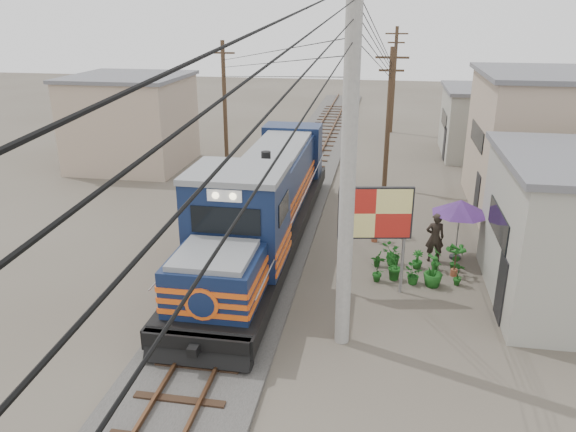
% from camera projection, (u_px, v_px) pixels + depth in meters
% --- Properties ---
extents(ground, '(120.00, 120.00, 0.00)m').
position_uv_depth(ground, '(225.00, 320.00, 16.70)').
color(ground, '#473F35').
rests_on(ground, ground).
extents(ballast, '(3.60, 70.00, 0.16)m').
position_uv_depth(ballast, '(285.00, 207.00, 25.91)').
color(ballast, '#595651').
rests_on(ballast, ground).
extents(track, '(1.15, 70.00, 0.12)m').
position_uv_depth(track, '(285.00, 203.00, 25.84)').
color(track, '#51331E').
rests_on(track, ground).
extents(locomotive, '(2.98, 16.21, 4.02)m').
position_uv_depth(locomotive, '(263.00, 205.00, 21.14)').
color(locomotive, black).
rests_on(locomotive, ground).
extents(utility_pole_main, '(0.40, 0.40, 10.00)m').
position_uv_depth(utility_pole_main, '(348.00, 168.00, 13.93)').
color(utility_pole_main, '#9E9B93').
rests_on(utility_pole_main, ground).
extents(wooden_pole_mid, '(1.60, 0.24, 7.00)m').
position_uv_depth(wooden_pole_mid, '(389.00, 117.00, 27.62)').
color(wooden_pole_mid, '#4C3826').
rests_on(wooden_pole_mid, ground).
extents(wooden_pole_far, '(1.60, 0.24, 7.50)m').
position_uv_depth(wooden_pole_far, '(394.00, 78.00, 40.41)').
color(wooden_pole_far, '#4C3826').
rests_on(wooden_pole_far, ground).
extents(wooden_pole_left, '(1.60, 0.24, 7.00)m').
position_uv_depth(wooden_pole_left, '(225.00, 99.00, 32.84)').
color(wooden_pole_left, '#4C3826').
rests_on(wooden_pole_left, ground).
extents(power_lines, '(9.65, 19.00, 3.30)m').
position_uv_depth(power_lines, '(274.00, 39.00, 21.92)').
color(power_lines, black).
rests_on(power_lines, ground).
extents(shophouse_mid, '(8.40, 7.35, 6.20)m').
position_uv_depth(shophouse_mid, '(571.00, 143.00, 24.70)').
color(shophouse_mid, tan).
rests_on(shophouse_mid, ground).
extents(shophouse_back, '(6.30, 6.30, 4.20)m').
position_uv_depth(shophouse_back, '(494.00, 122.00, 34.52)').
color(shophouse_back, gray).
rests_on(shophouse_back, ground).
extents(shophouse_left, '(6.30, 6.30, 5.20)m').
position_uv_depth(shophouse_left, '(131.00, 121.00, 32.16)').
color(shophouse_left, tan).
rests_on(shophouse_left, ground).
extents(billboard, '(2.31, 0.53, 3.60)m').
position_uv_depth(billboard, '(375.00, 216.00, 17.41)').
color(billboard, '#99999E').
rests_on(billboard, ground).
extents(market_umbrella, '(2.65, 2.65, 2.29)m').
position_uv_depth(market_umbrella, '(461.00, 207.00, 20.11)').
color(market_umbrella, black).
rests_on(market_umbrella, ground).
extents(vendor, '(0.72, 0.52, 1.86)m').
position_uv_depth(vendor, '(435.00, 237.00, 20.28)').
color(vendor, black).
rests_on(vendor, ground).
extents(plant_nursery, '(3.21, 2.17, 1.13)m').
position_uv_depth(plant_nursery, '(412.00, 265.00, 19.21)').
color(plant_nursery, '#175017').
rests_on(plant_nursery, ground).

